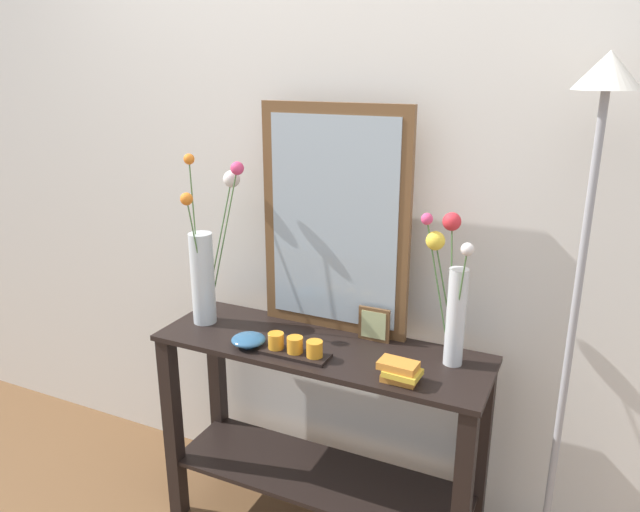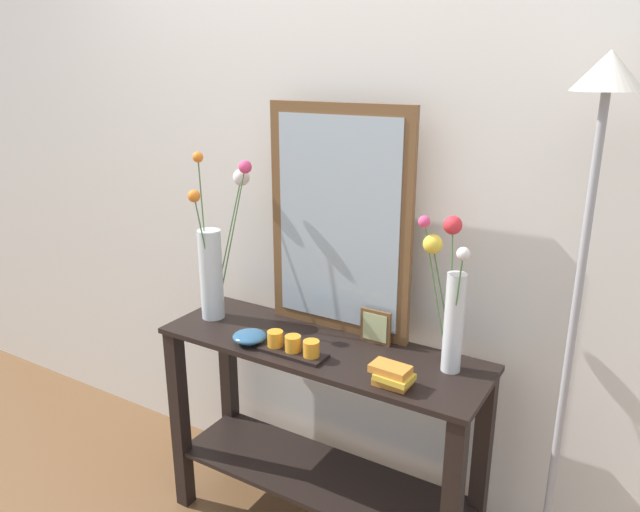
% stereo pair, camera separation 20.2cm
% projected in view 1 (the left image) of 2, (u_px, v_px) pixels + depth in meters
% --- Properties ---
extents(wall_back, '(6.40, 0.08, 2.70)m').
position_uv_depth(wall_back, '(356.00, 178.00, 2.23)').
color(wall_back, silver).
rests_on(wall_back, ground).
extents(console_table, '(1.20, 0.38, 0.80)m').
position_uv_depth(console_table, '(320.00, 421.00, 2.22)').
color(console_table, black).
rests_on(console_table, ground).
extents(mirror_leaning, '(0.56, 0.03, 0.83)m').
position_uv_depth(mirror_leaning, '(334.00, 221.00, 2.15)').
color(mirror_leaning, brown).
rests_on(mirror_leaning, console_table).
extents(tall_vase_left, '(0.20, 0.25, 0.65)m').
position_uv_depth(tall_vase_left, '(206.00, 263.00, 2.26)').
color(tall_vase_left, silver).
rests_on(tall_vase_left, console_table).
extents(vase_right, '(0.18, 0.19, 0.51)m').
position_uv_depth(vase_right, '(452.00, 292.00, 1.93)').
color(vase_right, silver).
rests_on(vase_right, console_table).
extents(candle_tray, '(0.24, 0.09, 0.07)m').
position_uv_depth(candle_tray, '(295.00, 348.00, 2.05)').
color(candle_tray, black).
rests_on(candle_tray, console_table).
extents(picture_frame_small, '(0.12, 0.01, 0.13)m').
position_uv_depth(picture_frame_small, '(374.00, 324.00, 2.15)').
color(picture_frame_small, brown).
rests_on(picture_frame_small, console_table).
extents(decorative_bowl, '(0.12, 0.12, 0.04)m').
position_uv_depth(decorative_bowl, '(249.00, 340.00, 2.11)').
color(decorative_bowl, '#2D5B84').
rests_on(decorative_bowl, console_table).
extents(book_stack, '(0.14, 0.10, 0.07)m').
position_uv_depth(book_stack, '(400.00, 372.00, 1.88)').
color(book_stack, orange).
rests_on(book_stack, console_table).
extents(floor_lamp, '(0.24, 0.24, 1.79)m').
position_uv_depth(floor_lamp, '(582.00, 262.00, 1.73)').
color(floor_lamp, '#9E9EA3').
rests_on(floor_lamp, ground).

